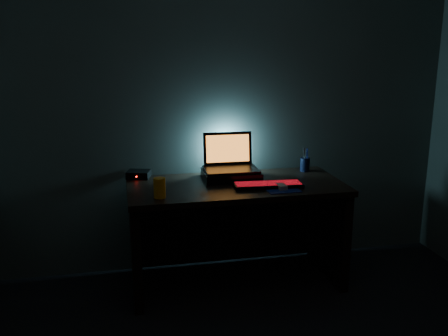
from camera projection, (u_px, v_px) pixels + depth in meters
name	position (u px, v px, depth m)	size (l,w,h in m)	color
room	(339.00, 172.00, 1.81)	(3.50, 4.00, 2.50)	black
desk	(234.00, 216.00, 3.59)	(1.50, 0.70, 0.75)	black
riser	(231.00, 175.00, 3.59)	(0.40, 0.30, 0.06)	black
laptop	(230.00, 161.00, 3.62)	(0.39, 0.29, 0.26)	black
keyboard	(268.00, 185.00, 3.39)	(0.48, 0.18, 0.03)	black
mousepad	(281.00, 189.00, 3.34)	(0.22, 0.20, 0.00)	navy
mouse	(282.00, 187.00, 3.34)	(0.06, 0.09, 0.03)	gray
pen_cup	(305.00, 165.00, 3.80)	(0.07, 0.07, 0.10)	black
juice_glass	(160.00, 188.00, 3.15)	(0.08, 0.08, 0.13)	#FF970D
router	(139.00, 174.00, 3.61)	(0.19, 0.17, 0.05)	black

